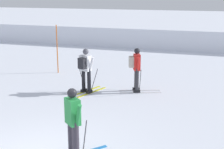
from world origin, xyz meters
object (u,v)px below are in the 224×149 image
at_px(skier_green, 73,122).
at_px(trail_marker_pole, 57,49).
at_px(skier_red, 136,68).
at_px(skier_white, 86,69).

height_order(skier_green, trail_marker_pole, trail_marker_pole).
distance_m(skier_red, skier_white, 1.91).
bearing_deg(skier_white, skier_green, -70.81).
xyz_separation_m(skier_green, skier_white, (-1.65, 4.73, 0.04)).
height_order(skier_red, skier_white, same).
bearing_deg(trail_marker_pole, skier_white, -45.67).
bearing_deg(skier_green, trail_marker_pole, 119.58).
bearing_deg(skier_red, skier_green, -91.34).
height_order(skier_green, skier_red, same).
distance_m(skier_red, trail_marker_pole, 4.63).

